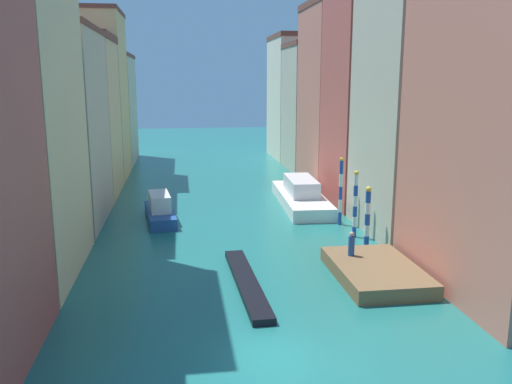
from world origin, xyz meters
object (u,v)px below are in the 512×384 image
motorboat_0 (160,210)px  mooring_pole_1 (355,203)px  gondola_black (247,282)px  person_on_dock (351,245)px  mooring_pole_0 (367,216)px  mooring_pole_2 (341,191)px  waterfront_dock (376,272)px  vaporetto_white (301,196)px

motorboat_0 → mooring_pole_1: bearing=-25.4°
mooring_pole_1 → gondola_black: (-8.40, -7.75, -2.18)m
person_on_dock → mooring_pole_0: 4.47m
person_on_dock → gondola_black: (-6.18, -1.70, -1.25)m
mooring_pole_0 → gondola_black: bearing=-147.0°
person_on_dock → mooring_pole_1: size_ratio=0.30×
person_on_dock → motorboat_0: person_on_dock is taller
mooring_pole_0 → mooring_pole_2: 5.49m
waterfront_dock → gondola_black: waterfront_dock is taller
waterfront_dock → mooring_pole_1: size_ratio=1.51×
waterfront_dock → mooring_pole_1: bearing=80.1°
mooring_pole_0 → vaporetto_white: size_ratio=0.33×
mooring_pole_2 → motorboat_0: (-13.25, 3.12, -1.75)m
mooring_pole_2 → vaporetto_white: size_ratio=0.41×
waterfront_dock → mooring_pole_2: mooring_pole_2 is taller
mooring_pole_0 → waterfront_dock: bearing=-104.6°
waterfront_dock → gondola_black: (-7.04, -0.02, -0.22)m
waterfront_dock → gondola_black: bearing=-179.8°
mooring_pole_2 → motorboat_0: size_ratio=0.73×
waterfront_dock → motorboat_0: bearing=130.4°
vaporetto_white → gondola_black: vaporetto_white is taller
person_on_dock → mooring_pole_2: size_ratio=0.28×
vaporetto_white → mooring_pole_0: bearing=-82.5°
vaporetto_white → motorboat_0: (-11.78, -3.41, -0.04)m
mooring_pole_1 → motorboat_0: mooring_pole_1 is taller
mooring_pole_0 → gondola_black: size_ratio=0.41×
mooring_pole_1 → motorboat_0: (-13.30, 6.32, -1.54)m
waterfront_dock → vaporetto_white: size_ratio=0.57×
person_on_dock → mooring_pole_1: 6.51m
motorboat_0 → person_on_dock: bearing=-48.2°
waterfront_dock → person_on_dock: person_on_dock is taller
motorboat_0 → mooring_pole_0: bearing=-32.7°
person_on_dock → gondola_black: person_on_dock is taller
person_on_dock → gondola_black: size_ratio=0.14×
waterfront_dock → vaporetto_white: bearing=90.5°
mooring_pole_1 → motorboat_0: size_ratio=0.66×
mooring_pole_1 → mooring_pole_0: bearing=-88.3°
mooring_pole_2 → vaporetto_white: bearing=102.7°
mooring_pole_0 → gondola_black: 10.26m
mooring_pole_2 → mooring_pole_0: bearing=-88.8°
mooring_pole_1 → gondola_black: bearing=-137.3°
mooring_pole_2 → vaporetto_white: (-1.47, 6.52, -1.72)m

